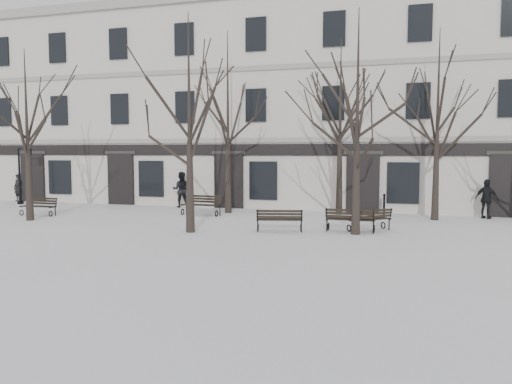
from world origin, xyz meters
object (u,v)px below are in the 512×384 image
at_px(bench_0, 39,206).
at_px(lamp_post, 23,171).
at_px(bench_1, 279,219).
at_px(tree_1, 189,96).
at_px(tree_2, 358,94).
at_px(bench_4, 370,219).
at_px(bench_2, 350,219).
at_px(tree_0, 26,114).
at_px(bench_3, 202,204).

height_order(bench_0, lamp_post, lamp_post).
relative_size(bench_0, lamp_post, 0.51).
bearing_deg(bench_1, tree_1, 4.76).
relative_size(tree_2, bench_4, 4.86).
bearing_deg(tree_1, bench_0, 164.03).
distance_m(tree_2, bench_2, 4.57).
bearing_deg(tree_0, bench_1, 0.18).
bearing_deg(bench_1, bench_3, -52.24).
height_order(tree_2, lamp_post, tree_2).
xyz_separation_m(bench_0, bench_1, (12.03, -1.49, 0.01)).
bearing_deg(bench_0, tree_0, -64.02).
xyz_separation_m(tree_2, bench_1, (-2.80, -0.20, -4.57)).
relative_size(bench_3, lamp_post, 0.58).
distance_m(tree_1, bench_4, 8.18).
relative_size(bench_2, lamp_post, 0.55).
bearing_deg(bench_2, tree_1, 17.57).
relative_size(tree_0, tree_2, 0.92).
bearing_deg(lamp_post, tree_1, -26.23).
bearing_deg(bench_2, bench_1, 14.86).
bearing_deg(tree_1, lamp_post, 153.77).
distance_m(tree_0, tree_1, 8.14).
relative_size(tree_2, bench_3, 4.19).
bearing_deg(lamp_post, bench_1, -18.45).
bearing_deg(tree_2, bench_4, 62.79).
height_order(tree_2, bench_0, tree_2).
bearing_deg(bench_0, lamp_post, 136.12).
bearing_deg(bench_3, tree_1, -68.00).
height_order(bench_0, bench_3, bench_3).
xyz_separation_m(tree_1, bench_3, (-1.54, 4.81, -4.52)).
bearing_deg(tree_1, bench_4, 18.62).
bearing_deg(bench_0, tree_1, -17.51).
distance_m(bench_0, bench_1, 12.12).
distance_m(tree_0, lamp_post, 8.02).
relative_size(bench_4, lamp_post, 0.50).
xyz_separation_m(bench_4, lamp_post, (-19.68, 4.36, 1.45)).
height_order(bench_1, lamp_post, lamp_post).
bearing_deg(tree_2, bench_1, -175.88).
xyz_separation_m(tree_0, bench_2, (13.80, 0.65, -4.14)).
bearing_deg(bench_4, bench_3, -60.03).
distance_m(bench_3, lamp_post, 11.91).
xyz_separation_m(tree_0, tree_1, (8.07, -1.02, 0.40)).
bearing_deg(bench_0, bench_2, -4.94).
bearing_deg(bench_1, tree_2, 170.52).
relative_size(tree_2, lamp_post, 2.43).
distance_m(tree_1, bench_1, 5.65).
relative_size(tree_0, tree_1, 0.92).
xyz_separation_m(bench_0, bench_3, (7.32, 2.28, 0.05)).
bearing_deg(tree_2, tree_1, -168.14).
xyz_separation_m(tree_2, bench_3, (-7.51, 3.56, -4.53)).
height_order(bench_2, bench_3, bench_3).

